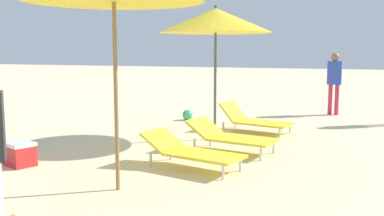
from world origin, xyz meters
The scene contains 7 objects.
lounger_second_shoreside centered at (0.02, 4.78, 0.27)m, with size 1.64×0.95×0.51m.
umbrella_farthest centered at (-0.30, 6.99, 2.30)m, with size 2.18×2.18×2.59m.
lounger_farthest_shoreside centered at (0.27, 8.00, 0.26)m, with size 1.61×0.99×0.61m.
lounger_farthest_inland centered at (0.29, 6.00, 0.28)m, with size 1.59×0.94×0.54m.
person_walking_far centered at (1.73, 11.19, 1.01)m, with size 0.37×0.23×1.66m.
beach_ball centered at (-1.64, 9.00, 0.13)m, with size 0.26×0.26×0.26m, color #3FB266.
cooler_box centered at (-2.51, 4.05, 0.18)m, with size 0.59×0.51×0.36m.
Camera 1 is at (2.25, -1.25, 1.76)m, focal length 41.63 mm.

